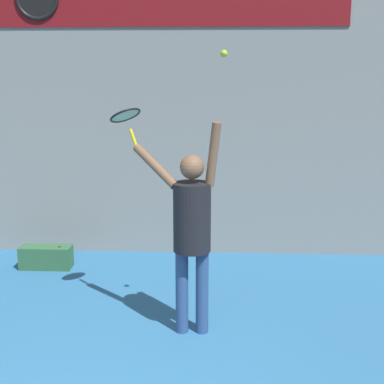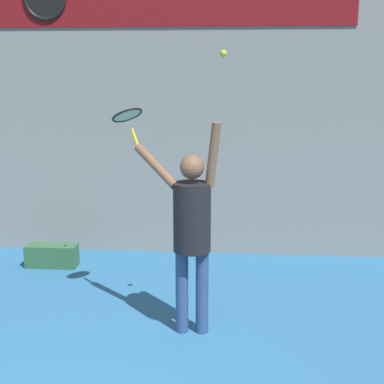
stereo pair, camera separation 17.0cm
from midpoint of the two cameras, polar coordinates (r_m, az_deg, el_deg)
The scene contains 6 objects.
back_wall at distance 7.70m, azimuth -5.62°, elevation 11.65°, with size 18.00×0.10×5.00m.
tennis_player at distance 5.30m, azimuth -0.98°, elevation -3.46°, with size 0.93×0.58×2.17m.
tennis_racket at distance 5.64m, azimuth -7.93°, elevation 7.93°, with size 0.45×0.45×0.41m.
tennis_ball at distance 4.97m, azimuth 2.41°, elevation 14.55°, with size 0.06×0.06×0.06m.
water_bottle at distance 7.58m, azimuth -14.52°, elevation -6.89°, with size 0.08×0.08×0.32m.
equipment_bag at distance 7.65m, azimuth -15.92°, elevation -6.70°, with size 0.70×0.26×0.31m.
Camera 1 is at (0.99, -2.75, 2.63)m, focal length 50.00 mm.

